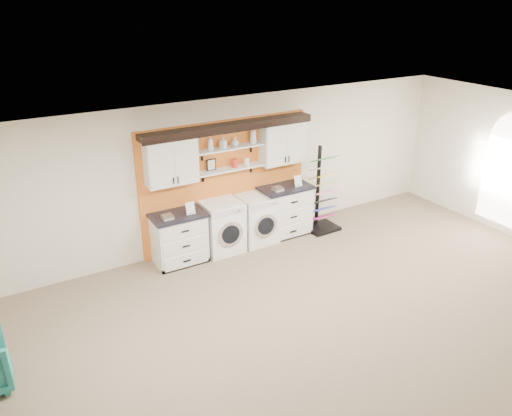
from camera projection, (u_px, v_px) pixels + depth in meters
floor at (362, 356)px, 6.73m from camera, size 10.00×10.00×0.00m
ceiling at (384, 158)px, 5.61m from camera, size 10.00×10.00×0.00m
wall_back at (225, 172)px, 9.33m from camera, size 10.00×0.00×10.00m
accent_panel at (226, 183)px, 9.39m from camera, size 3.40×0.07×2.40m
upper_cabinet_left at (171, 161)px, 8.46m from camera, size 0.90×0.35×0.84m
upper_cabinet_right at (282, 142)px, 9.50m from camera, size 0.90×0.35×0.84m
shelf_lower at (230, 169)px, 9.12m from camera, size 1.32×0.28×0.03m
shelf_upper at (229, 148)px, 8.96m from camera, size 1.32×0.28×0.03m
crown_molding at (229, 126)px, 8.81m from camera, size 3.30×0.41×0.13m
window_arched at (511, 167)px, 9.65m from camera, size 0.06×1.10×2.25m
picture_frame at (211, 165)px, 8.95m from camera, size 0.18×0.02×0.22m
canister_red at (235, 163)px, 9.13m from camera, size 0.11×0.11×0.16m
canister_cream at (247, 161)px, 9.25m from camera, size 0.10×0.10×0.14m
base_cabinet_left at (179, 238)px, 8.90m from camera, size 0.96×0.66×0.94m
base_cabinet_right at (285, 210)px, 9.93m from camera, size 1.04×0.66×1.01m
washer at (222, 227)px, 9.29m from camera, size 0.70×0.71×0.98m
dryer at (257, 219)px, 9.64m from camera, size 0.68×0.71×0.96m
sample_rack at (322, 204)px, 10.11m from camera, size 0.65×0.54×1.74m
soap_bottle_a at (210, 143)px, 8.73m from camera, size 0.14×0.14×0.26m
soap_bottle_b at (223, 142)px, 8.86m from camera, size 0.13×0.13×0.21m
soap_bottle_c at (235, 142)px, 8.98m from camera, size 0.13×0.13×0.17m
soap_bottle_d at (253, 135)px, 9.12m from camera, size 0.15×0.15×0.32m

